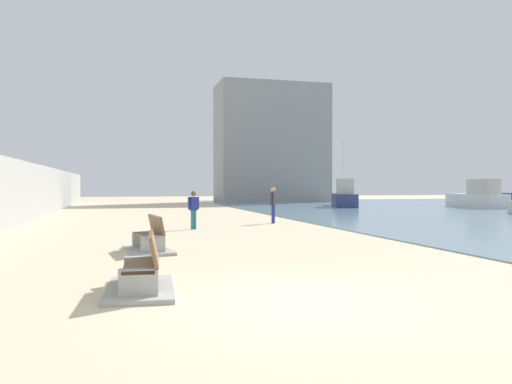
% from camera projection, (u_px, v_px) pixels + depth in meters
% --- Properties ---
extents(ground_plane, '(120.00, 120.00, 0.00)m').
position_uv_depth(ground_plane, '(176.00, 221.00, 25.03)').
color(ground_plane, beige).
extents(seawall, '(0.80, 64.00, 2.97)m').
position_uv_depth(seawall, '(13.00, 192.00, 23.09)').
color(seawall, '#9E9E99').
rests_on(seawall, ground).
extents(bench_near, '(1.23, 2.17, 0.98)m').
position_uv_depth(bench_near, '(142.00, 278.00, 8.39)').
color(bench_near, '#9E9E99').
rests_on(bench_near, ground).
extents(bench_far, '(1.38, 2.23, 0.98)m').
position_uv_depth(bench_far, '(149.00, 243.00, 13.45)').
color(bench_far, '#9E9E99').
rests_on(bench_far, ground).
extents(person_walking, '(0.49, 0.30, 1.57)m').
position_uv_depth(person_walking, '(194.00, 207.00, 20.40)').
color(person_walking, teal).
rests_on(person_walking, ground).
extents(person_standing, '(0.37, 0.43, 1.72)m').
position_uv_depth(person_standing, '(273.00, 202.00, 23.66)').
color(person_standing, navy).
rests_on(person_standing, ground).
extents(boat_nearest, '(4.21, 7.45, 5.73)m').
position_uv_depth(boat_nearest, '(344.00, 196.00, 42.66)').
color(boat_nearest, navy).
rests_on(boat_nearest, water_bay).
extents(boat_mid_bay, '(2.08, 5.75, 2.29)m').
position_uv_depth(boat_mid_bay, '(478.00, 197.00, 40.21)').
color(boat_mid_bay, white).
rests_on(boat_mid_bay, water_bay).
extents(harbor_building, '(12.00, 6.00, 12.94)m').
position_uv_depth(harbor_building, '(271.00, 144.00, 55.43)').
color(harbor_building, gray).
rests_on(harbor_building, ground).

